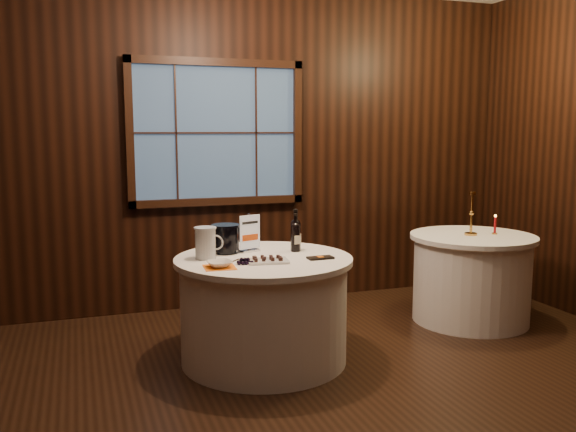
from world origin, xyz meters
name	(u,v)px	position (x,y,z in m)	size (l,w,h in m)	color
ground	(314,420)	(0.00, 0.00, 0.00)	(6.00, 6.00, 0.00)	black
back_wall	(217,144)	(0.00, 2.48, 1.54)	(6.00, 0.10, 3.00)	black
main_table	(264,309)	(0.00, 1.00, 0.39)	(1.28, 1.28, 0.77)	white
side_table	(471,278)	(2.00, 1.30, 0.39)	(1.08, 1.08, 0.77)	white
sign_stand	(249,239)	(-0.04, 1.23, 0.87)	(0.17, 0.13, 0.29)	silver
port_bottle_left	(295,235)	(0.29, 1.12, 0.90)	(0.07, 0.07, 0.29)	black
port_bottle_right	(296,233)	(0.30, 1.15, 0.91)	(0.08, 0.08, 0.32)	black
ice_bucket	(226,238)	(-0.22, 1.23, 0.88)	(0.21, 0.21, 0.21)	black
chocolate_plate	(268,260)	(-0.02, 0.83, 0.79)	(0.30, 0.23, 0.04)	silver
chocolate_box	(320,258)	(0.36, 0.81, 0.78)	(0.18, 0.09, 0.02)	black
grape_bunch	(244,261)	(-0.19, 0.83, 0.79)	(0.18, 0.11, 0.04)	black
glass_pitcher	(206,243)	(-0.40, 1.09, 0.88)	(0.21, 0.16, 0.23)	silver
orange_napkin	(220,267)	(-0.37, 0.78, 0.77)	(0.21, 0.21, 0.00)	orange
cracker_bowl	(219,264)	(-0.37, 0.78, 0.79)	(0.17, 0.17, 0.04)	silver
brass_candlestick	(471,219)	(1.97, 1.30, 0.91)	(0.11, 0.11, 0.38)	#BC843B
red_candle	(495,226)	(2.20, 1.27, 0.84)	(0.05, 0.05, 0.17)	#BC843B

